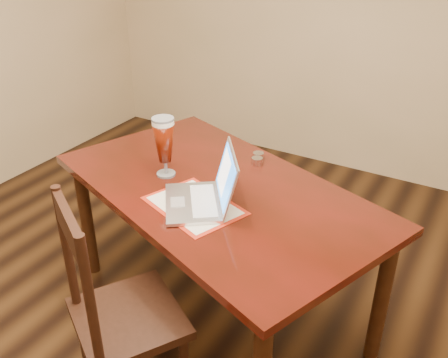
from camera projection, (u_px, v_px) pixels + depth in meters
The scene contains 3 objects.
ground at pixel (167, 353), 2.56m from camera, with size 5.00×5.00×0.00m, color black.
dining_table at pixel (215, 202), 2.51m from camera, with size 1.92×1.48×1.11m.
dining_chair at pixel (119, 315), 2.11m from camera, with size 0.61×0.61×1.07m.
Camera 1 is at (1.17, -1.42, 2.02)m, focal length 40.00 mm.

